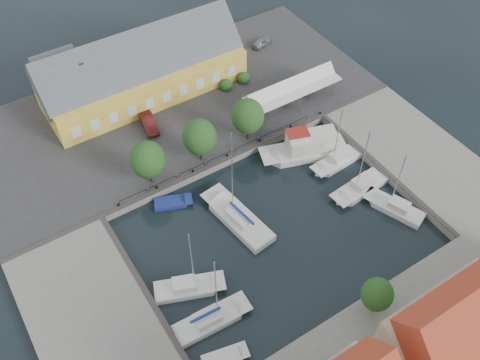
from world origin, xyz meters
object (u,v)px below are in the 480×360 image
(car_silver, at_px, (262,42))
(trawler, at_px, (307,148))
(west_boat_d, at_px, (211,321))
(launch_sw, at_px, (224,358))
(warehouse, at_px, (138,72))
(tent_canopy, at_px, (293,89))
(west_boat_c, at_px, (188,288))
(center_sailboat, at_px, (238,219))
(launch_nw, at_px, (172,203))
(east_boat_b, at_px, (360,188))
(east_boat_c, at_px, (395,209))
(east_boat_a, at_px, (336,162))
(car_red, at_px, (149,123))

(car_silver, height_order, trawler, trawler)
(west_boat_d, relative_size, launch_sw, 2.29)
(trawler, bearing_deg, warehouse, 120.70)
(tent_canopy, height_order, launch_sw, tent_canopy)
(warehouse, distance_m, west_boat_c, 33.04)
(center_sailboat, height_order, launch_nw, center_sailboat)
(launch_sw, bearing_deg, east_boat_b, 20.29)
(tent_canopy, xyz_separation_m, car_silver, (4.40, 13.84, -2.06))
(center_sailboat, distance_m, east_boat_b, 15.67)
(east_boat_c, bearing_deg, tent_canopy, 89.14)
(warehouse, height_order, trawler, warehouse)
(car_silver, distance_m, trawler, 23.43)
(launch_sw, bearing_deg, east_boat_a, 29.19)
(car_red, bearing_deg, warehouse, 82.38)
(warehouse, bearing_deg, launch_sw, -104.58)
(warehouse, relative_size, west_boat_c, 2.75)
(east_boat_c, bearing_deg, east_boat_b, 106.77)
(car_red, bearing_deg, east_boat_c, -46.28)
(east_boat_b, bearing_deg, east_boat_a, 85.50)
(center_sailboat, distance_m, west_boat_d, 13.06)
(east_boat_a, height_order, west_boat_d, west_boat_d)
(east_boat_c, distance_m, launch_sw, 27.04)
(car_red, relative_size, east_boat_a, 0.47)
(east_boat_a, height_order, launch_sw, east_boat_a)
(center_sailboat, bearing_deg, car_silver, 51.26)
(trawler, relative_size, east_boat_a, 1.17)
(west_boat_c, relative_size, launch_sw, 2.15)
(warehouse, bearing_deg, tent_canopy, -39.86)
(car_silver, xyz_separation_m, center_sailboat, (-21.30, -26.55, -1.26))
(car_red, relative_size, west_boat_d, 0.43)
(east_boat_a, bearing_deg, launch_nw, 165.26)
(car_silver, height_order, car_red, car_red)
(warehouse, bearing_deg, center_sailboat, -90.66)
(warehouse, xyz_separation_m, trawler, (13.10, -22.07, -3.41))
(trawler, bearing_deg, east_boat_b, -78.26)
(warehouse, bearing_deg, car_silver, -0.04)
(car_red, bearing_deg, west_boat_d, -94.39)
(car_silver, bearing_deg, west_boat_c, 120.14)
(tent_canopy, bearing_deg, car_silver, 72.37)
(warehouse, relative_size, center_sailboat, 2.03)
(car_red, distance_m, west_boat_d, 29.26)
(car_red, height_order, east_boat_b, east_boat_b)
(car_silver, height_order, center_sailboat, center_sailboat)
(tent_canopy, bearing_deg, launch_nw, -164.40)
(trawler, height_order, launch_sw, trawler)
(center_sailboat, distance_m, east_boat_c, 18.71)
(west_boat_c, relative_size, launch_nw, 2.10)
(east_boat_c, xyz_separation_m, launch_sw, (-26.64, -4.62, -0.17))
(tent_canopy, bearing_deg, east_boat_a, -96.58)
(warehouse, bearing_deg, launch_nw, -105.58)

